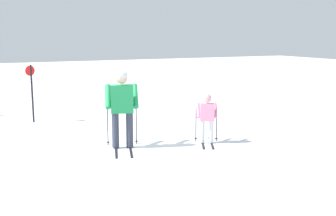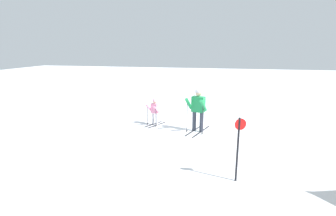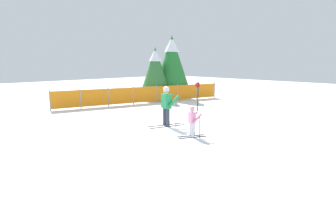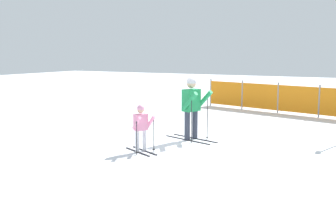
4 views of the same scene
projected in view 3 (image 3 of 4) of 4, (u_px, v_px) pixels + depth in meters
name	position (u px, v px, depth m)	size (l,w,h in m)	color
ground_plane	(159.00, 125.00, 11.23)	(60.00, 60.00, 0.00)	white
skier_adult	(167.00, 103.00, 10.97)	(1.63, 0.89, 1.69)	black
skier_child	(192.00, 119.00, 9.41)	(1.05, 0.69, 1.12)	black
safety_fence	(145.00, 94.00, 17.09)	(11.08, 3.01, 1.18)	gray
conifer_far	(172.00, 60.00, 19.07)	(2.47, 2.47, 4.59)	#4C3823
conifer_near	(155.00, 68.00, 18.28)	(1.99, 1.99, 3.70)	#4C3823
trail_marker	(198.00, 93.00, 14.38)	(0.13, 0.27, 1.60)	black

